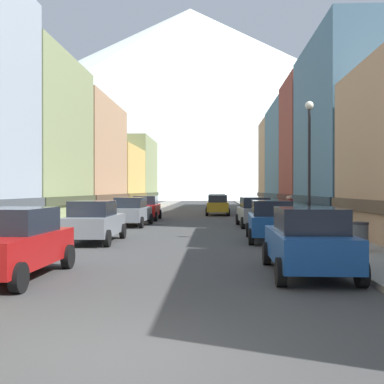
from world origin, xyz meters
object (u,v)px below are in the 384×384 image
car_left_0 (12,243)px  car_left_1 (94,221)px  trash_bin_right (360,236)px  car_left_2 (131,211)px  pedestrian_1 (288,209)px  car_right_2 (255,212)px  car_driving_1 (218,205)px  pedestrian_0 (290,210)px  car_right_1 (271,221)px  pedestrian_2 (289,210)px  car_left_3 (146,208)px  streetlamp_right (309,149)px  car_driving_0 (217,203)px  car_right_0 (308,241)px

car_left_0 → car_left_1: (-0.00, 8.28, 0.00)m
car_left_1 → trash_bin_right: (10.15, -3.40, -0.26)m
car_left_2 → car_left_1: bearing=-90.0°
pedestrian_1 → car_right_2: bearing=-128.2°
car_driving_1 → pedestrian_0: pedestrian_0 is taller
car_left_1 → car_right_1: bearing=6.8°
trash_bin_right → pedestrian_0: bearing=90.4°
pedestrian_0 → pedestrian_2: bearing=90.0°
trash_bin_right → car_left_3: bearing=118.4°
streetlamp_right → car_right_2: bearing=100.1°
car_left_1 → trash_bin_right: size_ratio=4.50×
car_left_0 → pedestrian_1: pedestrian_1 is taller
car_driving_1 → pedestrian_1: (4.65, -9.91, 0.02)m
car_right_1 → pedestrian_1: size_ratio=2.67×
pedestrian_0 → trash_bin_right: bearing=-89.6°
car_driving_1 → trash_bin_right: (4.75, -25.54, -0.26)m
car_driving_0 → streetlamp_right: 29.49m
pedestrian_1 → streetlamp_right: streetlamp_right is taller
car_right_0 → pedestrian_0: (2.45, 18.69, 0.05)m
car_driving_1 → pedestrian_0: 11.86m
car_left_0 → car_right_0: size_ratio=1.00×
car_left_1 → car_left_3: same height
car_left_2 → pedestrian_0: pedestrian_0 is taller
car_left_2 → pedestrian_2: pedestrian_2 is taller
car_right_1 → pedestrian_1: pedestrian_1 is taller
car_right_0 → car_right_2: same height
car_right_2 → pedestrian_2: 3.71m
car_left_3 → car_right_0: same height
car_left_0 → pedestrian_2: bearing=63.5°
car_right_0 → car_left_2: bearing=114.5°
car_left_0 → car_right_1: same height
car_left_3 → car_driving_1: 8.68m
car_right_1 → car_driving_0: same height
car_left_1 → car_left_3: (-0.00, 15.35, 0.00)m
car_right_1 → streetlamp_right: bearing=-18.1°
car_right_0 → pedestrian_1: pedestrian_1 is taller
car_left_3 → car_left_0: bearing=-90.0°
trash_bin_right → streetlamp_right: streetlamp_right is taller
car_left_2 → pedestrian_0: 10.25m
trash_bin_right → pedestrian_2: size_ratio=0.58×
car_left_0 → pedestrian_2: size_ratio=2.64×
pedestrian_2 → streetlamp_right: (-0.90, -11.51, 3.06)m
car_driving_0 → car_left_3: bearing=-110.9°
trash_bin_right → car_right_0: bearing=-122.2°
car_left_1 → car_driving_0: (5.40, 29.49, 0.00)m
car_left_0 → pedestrian_1: bearing=63.9°
car_driving_1 → pedestrian_0: (4.65, -10.91, 0.05)m
car_left_3 → car_right_1: (7.60, -14.44, 0.00)m
car_right_1 → pedestrian_2: 11.27m
streetlamp_right → pedestrian_0: bearing=85.3°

